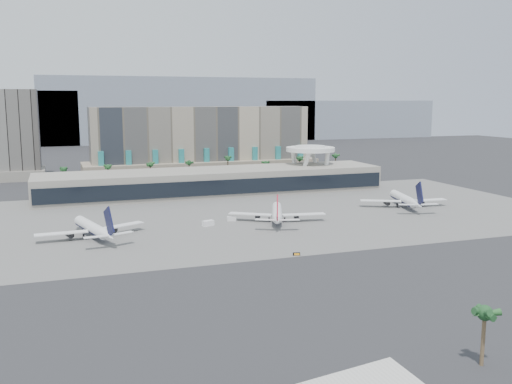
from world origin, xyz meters
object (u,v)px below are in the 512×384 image
object	(u,v)px
airliner_centre	(277,213)
taxiway_sign	(297,254)
service_vehicle_b	(232,219)
airliner_left	(93,228)
service_vehicle_a	(208,223)
airliner_right	(405,199)

from	to	relation	value
airliner_centre	taxiway_sign	world-z (taller)	airliner_centre
service_vehicle_b	taxiway_sign	bearing A→B (deg)	-69.96
airliner_left	airliner_centre	distance (m)	68.20
airliner_centre	service_vehicle_a	xyz separation A→B (m)	(-26.80, 1.38, -2.32)
airliner_centre	service_vehicle_b	world-z (taller)	airliner_centre
airliner_right	airliner_centre	bearing A→B (deg)	-157.21
airliner_right	service_vehicle_a	distance (m)	90.36
airliner_centre	taxiway_sign	xyz separation A→B (m)	(-12.07, -46.82, -2.86)
airliner_left	airliner_right	bearing A→B (deg)	-9.33
airliner_left	airliner_centre	xyz separation A→B (m)	(68.11, 3.41, -0.03)
airliner_left	service_vehicle_b	xyz separation A→B (m)	(52.10, 10.33, -2.50)
service_vehicle_a	service_vehicle_b	distance (m)	12.13
airliner_centre	service_vehicle_a	distance (m)	26.93
airliner_left	airliner_centre	bearing A→B (deg)	-11.98
airliner_centre	taxiway_sign	bearing A→B (deg)	-83.40
airliner_left	airliner_centre	size ratio (longest dim) A/B	1.04
airliner_left	service_vehicle_a	bearing A→B (deg)	-8.24
taxiway_sign	airliner_left	bearing A→B (deg)	158.54
airliner_right	service_vehicle_a	size ratio (longest dim) A/B	9.27
service_vehicle_a	service_vehicle_b	world-z (taller)	service_vehicle_a
service_vehicle_b	service_vehicle_a	bearing A→B (deg)	-136.96
airliner_left	service_vehicle_b	size ratio (longest dim) A/B	11.05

